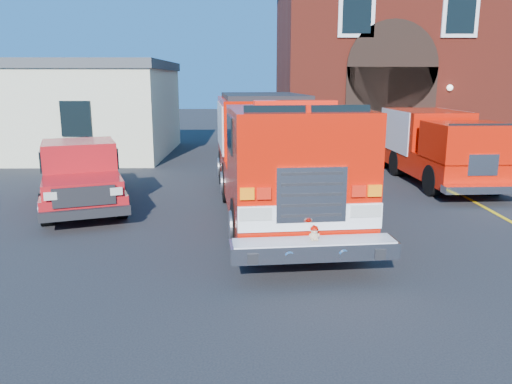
{
  "coord_description": "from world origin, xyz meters",
  "views": [
    {
      "loc": [
        -0.15,
        -11.05,
        3.54
      ],
      "look_at": [
        0.0,
        -1.2,
        1.3
      ],
      "focal_mm": 35.0,
      "sensor_mm": 36.0,
      "label": 1
    }
  ],
  "objects_px": {
    "fire_station": "(435,64)",
    "side_building": "(62,108)",
    "secondary_truck": "(433,143)",
    "fire_engine": "(273,152)",
    "pickup_truck": "(80,175)"
  },
  "relations": [
    {
      "from": "pickup_truck",
      "to": "secondary_truck",
      "type": "bearing_deg",
      "value": 17.35
    },
    {
      "from": "fire_station",
      "to": "secondary_truck",
      "type": "bearing_deg",
      "value": -109.08
    },
    {
      "from": "fire_engine",
      "to": "secondary_truck",
      "type": "bearing_deg",
      "value": 35.32
    },
    {
      "from": "fire_station",
      "to": "fire_engine",
      "type": "xyz_separation_m",
      "value": [
        -8.47,
        -11.68,
        -2.64
      ]
    },
    {
      "from": "fire_station",
      "to": "side_building",
      "type": "distance_m",
      "value": 18.13
    },
    {
      "from": "fire_station",
      "to": "fire_engine",
      "type": "height_order",
      "value": "fire_station"
    },
    {
      "from": "side_building",
      "to": "fire_engine",
      "type": "relative_size",
      "value": 0.99
    },
    {
      "from": "fire_station",
      "to": "side_building",
      "type": "height_order",
      "value": "fire_station"
    },
    {
      "from": "fire_engine",
      "to": "secondary_truck",
      "type": "xyz_separation_m",
      "value": [
        5.87,
        4.16,
        -0.29
      ]
    },
    {
      "from": "fire_station",
      "to": "side_building",
      "type": "relative_size",
      "value": 1.49
    },
    {
      "from": "side_building",
      "to": "fire_engine",
      "type": "height_order",
      "value": "side_building"
    },
    {
      "from": "fire_engine",
      "to": "pickup_truck",
      "type": "height_order",
      "value": "fire_engine"
    },
    {
      "from": "fire_engine",
      "to": "pickup_truck",
      "type": "bearing_deg",
      "value": 173.47
    },
    {
      "from": "pickup_truck",
      "to": "secondary_truck",
      "type": "xyz_separation_m",
      "value": [
        11.32,
        3.54,
        0.43
      ]
    },
    {
      "from": "fire_engine",
      "to": "secondary_truck",
      "type": "relative_size",
      "value": 1.37
    }
  ]
}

